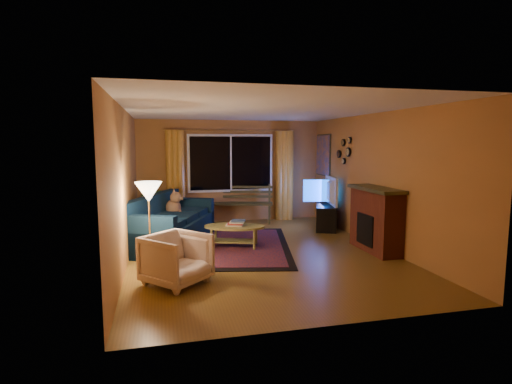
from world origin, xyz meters
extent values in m
cube|color=brown|center=(0.00, 0.00, -0.01)|extent=(4.50, 6.00, 0.02)
cube|color=white|center=(0.00, 0.00, 2.51)|extent=(4.50, 6.00, 0.02)
cube|color=#B6783B|center=(0.00, 3.01, 1.25)|extent=(4.50, 0.02, 2.50)
cube|color=#B6783B|center=(-2.26, 0.00, 1.25)|extent=(0.02, 6.00, 2.50)
cube|color=#B6783B|center=(2.26, 0.00, 1.25)|extent=(0.02, 6.00, 2.50)
cube|color=black|center=(0.00, 2.94, 1.45)|extent=(2.00, 0.02, 1.30)
cylinder|color=#BF8C3F|center=(0.00, 2.90, 2.25)|extent=(3.20, 0.03, 0.03)
cylinder|color=gold|center=(-1.35, 2.88, 1.12)|extent=(0.36, 0.36, 2.24)
cylinder|color=gold|center=(1.35, 2.88, 1.12)|extent=(0.36, 0.36, 2.24)
cube|color=#343319|center=(0.19, 2.72, 0.24)|extent=(1.63, 0.87, 0.47)
imported|color=#235B1E|center=(-1.91, 2.52, 0.46)|extent=(0.59, 0.59, 0.91)
cube|color=black|center=(-1.51, 0.93, 0.47)|extent=(1.85, 2.54, 0.94)
imported|color=beige|center=(-1.51, -1.32, 0.39)|extent=(1.03, 1.03, 0.78)
cylinder|color=#BF8C3F|center=(-1.88, -0.64, 0.68)|extent=(0.28, 0.28, 1.35)
cube|color=maroon|center=(-0.31, 0.49, 0.01)|extent=(2.51, 3.37, 0.02)
cylinder|color=olive|center=(-0.38, 0.44, 0.21)|extent=(1.44, 1.44, 0.41)
cube|color=black|center=(2.00, 1.70, 0.27)|extent=(0.90, 1.38, 0.55)
imported|color=black|center=(2.00, 1.70, 0.86)|extent=(0.36, 1.10, 0.63)
cube|color=maroon|center=(2.05, -0.40, 0.55)|extent=(0.40, 1.20, 1.10)
cube|color=orange|center=(2.22, 2.45, 1.65)|extent=(0.04, 0.76, 0.96)
camera|label=1|loc=(-1.69, -6.75, 1.94)|focal=28.00mm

